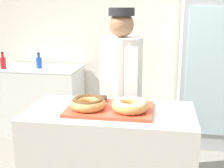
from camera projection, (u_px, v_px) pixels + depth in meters
name	position (u px, v px, depth m)	size (l,w,h in m)	color
wall_back	(136.00, 33.00, 4.28)	(8.00, 0.06, 2.70)	silver
display_counter	(110.00, 168.00, 2.46)	(1.26, 0.64, 0.96)	beige
serving_tray	(110.00, 109.00, 2.34)	(0.64, 0.44, 0.02)	#D84C33
donut_chocolate_glaze	(88.00, 103.00, 2.30)	(0.27, 0.27, 0.08)	tan
donut_light_glaze	(130.00, 105.00, 2.25)	(0.27, 0.27, 0.08)	tan
brownie_back_left	(100.00, 99.00, 2.49)	(0.10, 0.10, 0.03)	#382111
brownie_back_right	(127.00, 100.00, 2.45)	(0.10, 0.10, 0.03)	#382111
baker_person	(120.00, 95.00, 2.96)	(0.39, 0.39, 1.71)	#4C4C51
beverage_fridge	(207.00, 71.00, 3.87)	(0.67, 0.64, 1.86)	#ADB2B7
chest_freezer	(43.00, 99.00, 4.33)	(1.04, 0.64, 0.91)	silver
bottle_blue	(39.00, 62.00, 4.16)	(0.08, 0.08, 0.21)	#1E4CB2
bottle_red	(3.00, 62.00, 4.11)	(0.07, 0.07, 0.22)	red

